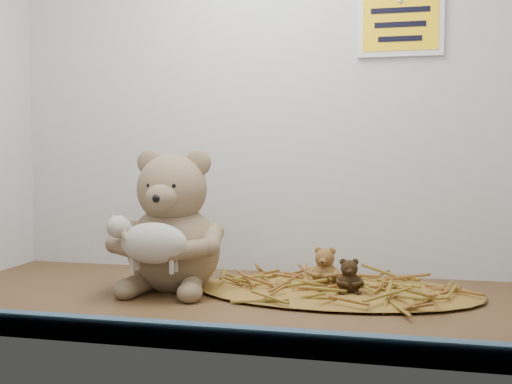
% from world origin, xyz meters
% --- Properties ---
extents(alcove_shell, '(1.20, 0.60, 0.90)m').
position_xyz_m(alcove_shell, '(0.00, 0.09, 0.45)').
color(alcove_shell, '#493519').
rests_on(alcove_shell, ground).
extents(front_rail, '(1.19, 0.02, 0.04)m').
position_xyz_m(front_rail, '(0.00, -0.29, 0.02)').
color(front_rail, '#3A5A70').
rests_on(front_rail, shelf_floor).
extents(straw_bed, '(0.56, 0.33, 0.01)m').
position_xyz_m(straw_bed, '(0.19, 0.11, 0.01)').
color(straw_bed, brown).
rests_on(straw_bed, shelf_floor).
extents(main_teddy, '(0.24, 0.25, 0.28)m').
position_xyz_m(main_teddy, '(-0.14, 0.07, 0.14)').
color(main_teddy, '#8D7156').
rests_on(main_teddy, shelf_floor).
extents(toy_lamb, '(0.17, 0.10, 0.11)m').
position_xyz_m(toy_lamb, '(-0.14, -0.03, 0.11)').
color(toy_lamb, '#BBB7A8').
rests_on(toy_lamb, main_teddy).
extents(mini_teddy_tan, '(0.07, 0.07, 0.08)m').
position_xyz_m(mini_teddy_tan, '(0.16, 0.13, 0.05)').
color(mini_teddy_tan, olive).
rests_on(mini_teddy_tan, straw_bed).
extents(mini_teddy_brown, '(0.06, 0.07, 0.07)m').
position_xyz_m(mini_teddy_brown, '(0.21, 0.08, 0.04)').
color(mini_teddy_brown, black).
rests_on(mini_teddy_brown, straw_bed).
extents(wall_sign, '(0.16, 0.01, 0.11)m').
position_xyz_m(wall_sign, '(0.30, 0.29, 0.55)').
color(wall_sign, '#F1B40C').
rests_on(wall_sign, back_wall).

